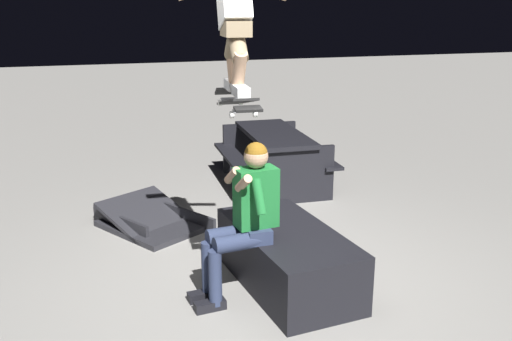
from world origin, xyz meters
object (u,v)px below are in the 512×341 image
object	(u,v)px
picnic_table_back	(274,150)
person_sitting_on_ledge	(244,214)
ledge_box_main	(288,258)
kicker_ramp	(153,222)
skateboard	(237,102)
skater_airborne	(234,13)

from	to	relation	value
picnic_table_back	person_sitting_on_ledge	bearing A→B (deg)	156.48
ledge_box_main	kicker_ramp	xyz separation A→B (m)	(1.73, 0.96, -0.20)
ledge_box_main	kicker_ramp	size ratio (longest dim) A/B	1.13
ledge_box_main	picnic_table_back	size ratio (longest dim) A/B	0.87
kicker_ramp	ledge_box_main	bearing A→B (deg)	-150.82
kicker_ramp	picnic_table_back	bearing A→B (deg)	-59.12
skateboard	skater_airborne	bearing A→B (deg)	-4.55
ledge_box_main	skateboard	distance (m)	1.47
skater_airborne	skateboard	bearing A→B (deg)	175.45
ledge_box_main	kicker_ramp	bearing A→B (deg)	29.18
person_sitting_on_ledge	picnic_table_back	distance (m)	3.18
kicker_ramp	picnic_table_back	world-z (taller)	picnic_table_back
skateboard	kicker_ramp	world-z (taller)	skateboard
ledge_box_main	skater_airborne	xyz separation A→B (m)	(0.11, 0.44, 2.09)
ledge_box_main	kicker_ramp	world-z (taller)	ledge_box_main
person_sitting_on_ledge	skateboard	world-z (taller)	skateboard
kicker_ramp	skateboard	bearing A→B (deg)	-162.69
skateboard	picnic_table_back	distance (m)	3.25
skater_airborne	person_sitting_on_ledge	bearing A→B (deg)	-178.26
skateboard	person_sitting_on_ledge	bearing A→B (deg)	-175.96
ledge_box_main	person_sitting_on_ledge	xyz separation A→B (m)	(-0.11, 0.43, 0.50)
skateboard	picnic_table_back	bearing A→B (deg)	-24.88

